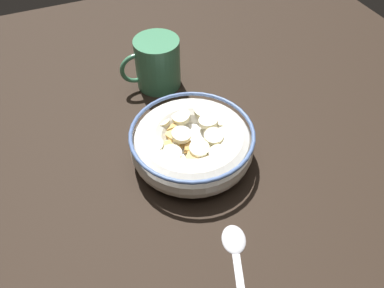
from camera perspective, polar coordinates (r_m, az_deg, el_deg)
The scene contains 4 objects.
ground_plane at distance 61.76cm, azimuth -0.00°, elevation -2.52°, with size 116.19×116.19×2.00cm, color black.
cereal_bowl at distance 58.72cm, azimuth -0.01°, elevation 0.07°, with size 18.85×18.85×5.72cm.
spoon at distance 51.95cm, azimuth 6.45°, elevation -15.16°, with size 6.57×13.46×0.80cm.
coffee_mug at distance 71.87cm, azimuth -5.23°, elevation 11.80°, with size 11.21×8.19×9.35cm.
Camera 1 is at (15.52, 36.73, 46.16)cm, focal length 36.04 mm.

